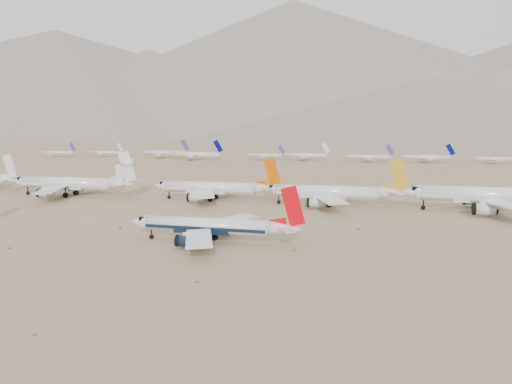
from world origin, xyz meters
TOP-DOWN VIEW (x-y plane):
  - ground at (0.00, 0.00)m, footprint 7000.00×7000.00m
  - main_airliner at (2.68, 4.10)m, footprint 44.60×43.56m
  - row2_navy_widebody at (82.43, 71.74)m, footprint 60.57×59.23m
  - row2_gold_tail at (25.70, 71.91)m, footprint 51.96×50.82m
  - row2_orange_tail at (-21.70, 73.31)m, footprint 50.96×49.85m
  - row2_white_trijet at (-83.76, 68.44)m, footprint 56.68×55.39m
  - distant_storage_row at (-12.14, 309.67)m, footprint 522.65×62.94m
  - mountain_range at (70.18, 1648.01)m, footprint 7354.00×3024.00m
  - desert_scrub at (2.26, -29.21)m, footprint 261.14×121.67m

SIDE VIEW (x-z plane):
  - ground at x=0.00m, z-range 0.00..0.00m
  - desert_scrub at x=2.26m, z-range -0.03..0.60m
  - main_airliner at x=2.68m, z-range -3.54..12.20m
  - distant_storage_row at x=-12.14m, z-range -3.32..12.23m
  - row2_orange_tail at x=-21.70m, z-range -3.99..14.19m
  - row2_gold_tail at x=25.70m, z-range -4.08..14.42m
  - row2_white_trijet at x=-83.76m, z-range -4.23..15.86m
  - row2_navy_widebody at x=82.43m, z-range -4.76..16.79m
  - mountain_range at x=70.18m, z-range -44.68..425.32m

